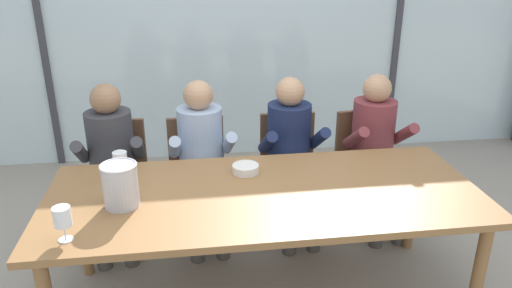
% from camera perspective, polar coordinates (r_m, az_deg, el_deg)
% --- Properties ---
extents(ground, '(14.00, 14.00, 0.00)m').
position_cam_1_polar(ground, '(4.00, -1.29, -8.49)').
color(ground, '#9E9384').
extents(window_glass_panel, '(7.65, 0.03, 2.60)m').
position_cam_1_polar(window_glass_panel, '(4.84, -3.34, 13.33)').
color(window_glass_panel, silver).
rests_on(window_glass_panel, ground).
extents(window_mullion_left, '(0.06, 0.06, 2.60)m').
position_cam_1_polar(window_mullion_left, '(4.99, -23.89, 11.80)').
color(window_mullion_left, '#38383D').
rests_on(window_mullion_left, ground).
extents(window_mullion_right, '(0.06, 0.06, 2.60)m').
position_cam_1_polar(window_mullion_right, '(5.25, 16.30, 13.19)').
color(window_mullion_right, '#38383D').
rests_on(window_mullion_right, ground).
extents(hillside_vineyard, '(13.65, 2.40, 2.15)m').
position_cam_1_polar(hillside_vineyard, '(9.28, -5.70, 16.02)').
color(hillside_vineyard, '#568942').
rests_on(hillside_vineyard, ground).
extents(dining_table, '(2.45, 1.03, 0.75)m').
position_cam_1_polar(dining_table, '(2.80, 0.99, -6.76)').
color(dining_table, olive).
rests_on(dining_table, ground).
extents(chair_near_curtain, '(0.49, 0.49, 0.86)m').
position_cam_1_polar(chair_near_curtain, '(3.75, -16.07, -2.96)').
color(chair_near_curtain, brown).
rests_on(chair_near_curtain, ground).
extents(chair_left_of_center, '(0.45, 0.45, 0.86)m').
position_cam_1_polar(chair_left_of_center, '(3.67, -6.88, -2.78)').
color(chair_left_of_center, brown).
rests_on(chair_left_of_center, ground).
extents(chair_center, '(0.45, 0.45, 0.86)m').
position_cam_1_polar(chair_center, '(3.74, 3.87, -2.16)').
color(chair_center, brown).
rests_on(chair_center, ground).
extents(chair_right_of_center, '(0.50, 0.50, 0.86)m').
position_cam_1_polar(chair_right_of_center, '(3.91, 12.69, -1.59)').
color(chair_right_of_center, brown).
rests_on(chair_right_of_center, ground).
extents(person_charcoal_jacket, '(0.48, 0.63, 1.18)m').
position_cam_1_polar(person_charcoal_jacket, '(3.53, -16.62, -1.56)').
color(person_charcoal_jacket, '#38383D').
rests_on(person_charcoal_jacket, ground).
extents(person_pale_blue_shirt, '(0.48, 0.63, 1.18)m').
position_cam_1_polar(person_pale_blue_shirt, '(3.49, -6.37, -1.05)').
color(person_pale_blue_shirt, '#9EB2D1').
rests_on(person_pale_blue_shirt, ground).
extents(person_navy_polo, '(0.48, 0.63, 1.18)m').
position_cam_1_polar(person_navy_polo, '(3.56, 4.18, -0.48)').
color(person_navy_polo, '#192347').
rests_on(person_navy_polo, ground).
extents(person_maroon_top, '(0.48, 0.62, 1.18)m').
position_cam_1_polar(person_maroon_top, '(3.74, 13.95, 0.05)').
color(person_maroon_top, brown).
rests_on(person_maroon_top, ground).
extents(ice_bucket_primary, '(0.20, 0.20, 0.24)m').
position_cam_1_polar(ice_bucket_primary, '(2.67, -15.64, -4.61)').
color(ice_bucket_primary, '#B7B7BC').
rests_on(ice_bucket_primary, dining_table).
extents(tasting_bowl, '(0.16, 0.16, 0.05)m').
position_cam_1_polar(tasting_bowl, '(2.98, -1.23, -2.92)').
color(tasting_bowl, silver).
rests_on(tasting_bowl, dining_table).
extents(wine_glass_by_left_taster, '(0.08, 0.08, 0.17)m').
position_cam_1_polar(wine_glass_by_left_taster, '(2.45, -21.76, -8.09)').
color(wine_glass_by_left_taster, silver).
rests_on(wine_glass_by_left_taster, dining_table).
extents(wine_glass_near_bucket, '(0.08, 0.08, 0.17)m').
position_cam_1_polar(wine_glass_near_bucket, '(2.97, -15.64, -1.94)').
color(wine_glass_near_bucket, silver).
rests_on(wine_glass_near_bucket, dining_table).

